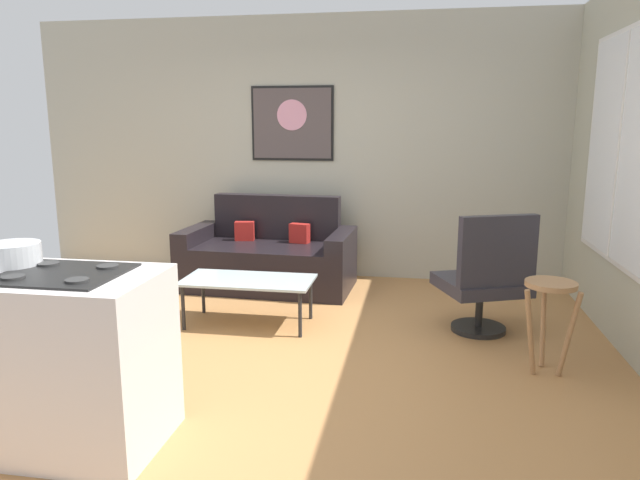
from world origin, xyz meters
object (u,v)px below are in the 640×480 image
object	(u,v)px
couch	(269,258)
mixing_bowl	(13,255)
coffee_table	(248,282)
wall_painting	(292,123)
armchair	(486,278)
bar_stool	(550,301)

from	to	relation	value
couch	mixing_bowl	world-z (taller)	mixing_bowl
coffee_table	wall_painting	xyz separation A→B (m)	(0.01, 1.73, 1.31)
couch	mixing_bowl	distance (m)	3.14
couch	wall_painting	bearing A→B (deg)	76.35
coffee_table	mixing_bowl	distance (m)	2.07
armchair	wall_painting	distance (m)	2.80
coffee_table	wall_painting	bearing A→B (deg)	89.72
couch	mixing_bowl	size ratio (longest dim) A/B	6.16
coffee_table	armchair	distance (m)	1.94
coffee_table	mixing_bowl	bearing A→B (deg)	-111.71
couch	wall_painting	distance (m)	1.49
armchair	mixing_bowl	xyz separation A→B (m)	(-2.67, -1.93, 0.51)
armchair	wall_painting	bearing A→B (deg)	139.61
mixing_bowl	wall_painting	world-z (taller)	wall_painting
armchair	bar_stool	distance (m)	0.76
wall_painting	mixing_bowl	bearing A→B (deg)	-101.73
bar_stool	wall_painting	bearing A→B (deg)	134.32
couch	wall_painting	world-z (taller)	wall_painting
couch	mixing_bowl	xyz separation A→B (m)	(-0.60, -3.01, 0.68)
coffee_table	wall_painting	world-z (taller)	wall_painting
couch	armchair	world-z (taller)	armchair
coffee_table	mixing_bowl	world-z (taller)	mixing_bowl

